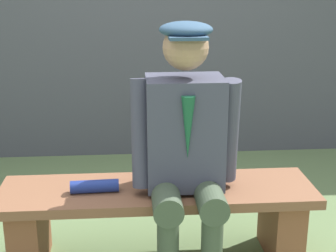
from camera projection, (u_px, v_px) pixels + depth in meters
name	position (u px, v px, depth m)	size (l,w,h in m)	color
bench	(158.00, 212.00, 2.75)	(1.72, 0.47, 0.44)	brown
seated_man	(186.00, 140.00, 2.58)	(0.57, 0.63, 1.33)	#444556
rolled_magazine	(95.00, 186.00, 2.64)	(0.07, 0.07, 0.26)	navy
stadium_wall	(145.00, 16.00, 4.25)	(12.00, 0.24, 2.42)	#484A51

